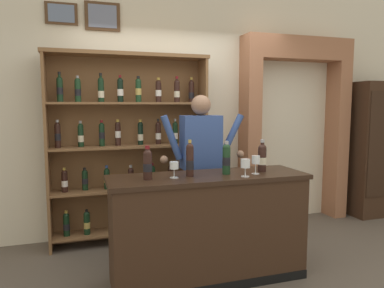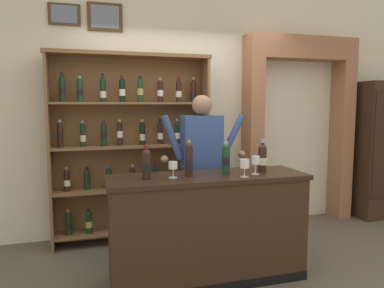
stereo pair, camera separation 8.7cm
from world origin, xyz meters
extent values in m
cube|color=brown|center=(0.00, 0.00, -0.01)|extent=(14.00, 14.00, 0.02)
cube|color=beige|center=(0.00, 1.47, 1.72)|extent=(12.00, 0.16, 3.43)
cube|color=#4C331E|center=(-1.35, 1.37, 2.58)|extent=(0.34, 0.02, 0.24)
cube|color=slate|center=(-1.35, 1.36, 2.58)|extent=(0.27, 0.01, 0.19)
cube|color=#4C331E|center=(-0.91, 1.37, 2.58)|extent=(0.39, 0.02, 0.32)
cube|color=slate|center=(-0.91, 1.36, 2.58)|extent=(0.31, 0.01, 0.25)
cube|color=brown|center=(-1.53, 1.13, 1.07)|extent=(0.03, 0.31, 2.15)
cube|color=brown|center=(0.22, 1.13, 1.07)|extent=(0.03, 0.31, 2.15)
cube|color=brown|center=(-0.66, 1.28, 1.07)|extent=(1.78, 0.02, 2.15)
cube|color=brown|center=(-0.66, 1.13, 0.13)|extent=(1.72, 0.30, 0.03)
cylinder|color=black|center=(-1.37, 1.11, 0.26)|extent=(0.07, 0.07, 0.22)
sphere|color=black|center=(-1.37, 1.11, 0.37)|extent=(0.07, 0.07, 0.07)
cylinder|color=black|center=(-1.37, 1.11, 0.40)|extent=(0.03, 0.03, 0.06)
cylinder|color=#B79338|center=(-1.37, 1.11, 0.42)|extent=(0.03, 0.03, 0.03)
cylinder|color=black|center=(-1.37, 1.11, 0.25)|extent=(0.07, 0.07, 0.07)
cylinder|color=black|center=(-1.15, 1.09, 0.26)|extent=(0.07, 0.07, 0.22)
sphere|color=black|center=(-1.15, 1.09, 0.37)|extent=(0.07, 0.07, 0.07)
cylinder|color=black|center=(-1.15, 1.09, 0.40)|extent=(0.03, 0.03, 0.06)
cylinder|color=black|center=(-1.15, 1.09, 0.42)|extent=(0.03, 0.03, 0.03)
cylinder|color=tan|center=(-1.15, 1.09, 0.25)|extent=(0.07, 0.07, 0.07)
cylinder|color=black|center=(-0.88, 1.13, 0.26)|extent=(0.07, 0.07, 0.23)
sphere|color=black|center=(-0.88, 1.13, 0.38)|extent=(0.07, 0.07, 0.07)
cylinder|color=black|center=(-0.88, 1.13, 0.41)|extent=(0.03, 0.03, 0.07)
cylinder|color=#B79338|center=(-0.88, 1.13, 0.43)|extent=(0.03, 0.03, 0.03)
cylinder|color=silver|center=(-0.88, 1.13, 0.24)|extent=(0.07, 0.07, 0.07)
cylinder|color=black|center=(-0.67, 1.16, 0.26)|extent=(0.07, 0.07, 0.22)
sphere|color=black|center=(-0.67, 1.16, 0.37)|extent=(0.07, 0.07, 0.07)
cylinder|color=black|center=(-0.67, 1.16, 0.40)|extent=(0.03, 0.03, 0.06)
cylinder|color=maroon|center=(-0.67, 1.16, 0.42)|extent=(0.03, 0.03, 0.03)
cylinder|color=tan|center=(-0.67, 1.16, 0.23)|extent=(0.07, 0.07, 0.07)
cylinder|color=black|center=(-0.44, 1.14, 0.26)|extent=(0.07, 0.07, 0.22)
sphere|color=black|center=(-0.44, 1.14, 0.37)|extent=(0.07, 0.07, 0.07)
cylinder|color=black|center=(-0.44, 1.14, 0.41)|extent=(0.03, 0.03, 0.08)
cylinder|color=navy|center=(-0.44, 1.14, 0.44)|extent=(0.03, 0.03, 0.03)
cylinder|color=beige|center=(-0.44, 1.14, 0.24)|extent=(0.07, 0.07, 0.07)
cylinder|color=black|center=(-0.17, 1.14, 0.27)|extent=(0.07, 0.07, 0.24)
sphere|color=black|center=(-0.17, 1.14, 0.39)|extent=(0.07, 0.07, 0.07)
cylinder|color=black|center=(-0.17, 1.14, 0.42)|extent=(0.03, 0.03, 0.08)
cylinder|color=black|center=(-0.17, 1.14, 0.45)|extent=(0.03, 0.03, 0.03)
cylinder|color=silver|center=(-0.17, 1.14, 0.26)|extent=(0.07, 0.07, 0.08)
cylinder|color=#19381E|center=(0.09, 1.15, 0.26)|extent=(0.07, 0.07, 0.24)
sphere|color=#19381E|center=(0.09, 1.15, 0.39)|extent=(0.07, 0.07, 0.07)
cylinder|color=#19381E|center=(0.09, 1.15, 0.42)|extent=(0.03, 0.03, 0.07)
cylinder|color=#99999E|center=(0.09, 1.15, 0.44)|extent=(0.03, 0.03, 0.03)
cylinder|color=tan|center=(0.09, 1.15, 0.26)|extent=(0.07, 0.07, 0.08)
cube|color=brown|center=(-0.66, 1.13, 0.62)|extent=(1.72, 0.30, 0.02)
cylinder|color=black|center=(-1.37, 1.13, 0.74)|extent=(0.07, 0.07, 0.21)
sphere|color=black|center=(-1.37, 1.13, 0.85)|extent=(0.06, 0.06, 0.06)
cylinder|color=black|center=(-1.37, 1.13, 0.87)|extent=(0.03, 0.03, 0.06)
cylinder|color=#B79338|center=(-1.37, 1.13, 0.89)|extent=(0.03, 0.03, 0.03)
cylinder|color=silver|center=(-1.37, 1.13, 0.73)|extent=(0.07, 0.07, 0.07)
cylinder|color=black|center=(-1.16, 1.16, 0.73)|extent=(0.07, 0.07, 0.19)
sphere|color=black|center=(-1.16, 1.16, 0.83)|extent=(0.06, 0.06, 0.06)
cylinder|color=black|center=(-1.16, 1.16, 0.86)|extent=(0.03, 0.03, 0.06)
cylinder|color=black|center=(-1.16, 1.16, 0.87)|extent=(0.03, 0.03, 0.03)
cylinder|color=black|center=(-1.16, 1.16, 0.74)|extent=(0.07, 0.07, 0.06)
cylinder|color=black|center=(-0.92, 1.14, 0.73)|extent=(0.07, 0.07, 0.20)
sphere|color=black|center=(-0.92, 1.14, 0.84)|extent=(0.06, 0.06, 0.06)
cylinder|color=black|center=(-0.92, 1.14, 0.87)|extent=(0.03, 0.03, 0.07)
cylinder|color=navy|center=(-0.92, 1.14, 0.89)|extent=(0.03, 0.03, 0.03)
cylinder|color=tan|center=(-0.92, 1.14, 0.74)|extent=(0.07, 0.07, 0.06)
cylinder|color=black|center=(-0.66, 1.11, 0.73)|extent=(0.07, 0.07, 0.19)
sphere|color=black|center=(-0.66, 1.11, 0.83)|extent=(0.06, 0.06, 0.06)
cylinder|color=black|center=(-0.66, 1.11, 0.86)|extent=(0.03, 0.03, 0.07)
cylinder|color=#99999E|center=(-0.66, 1.11, 0.89)|extent=(0.03, 0.03, 0.03)
cylinder|color=silver|center=(-0.66, 1.11, 0.72)|extent=(0.07, 0.07, 0.06)
cylinder|color=#19381E|center=(-0.40, 1.14, 0.73)|extent=(0.07, 0.07, 0.20)
sphere|color=#19381E|center=(-0.40, 1.14, 0.84)|extent=(0.06, 0.06, 0.06)
cylinder|color=#19381E|center=(-0.40, 1.14, 0.87)|extent=(0.03, 0.03, 0.07)
cylinder|color=maroon|center=(-0.40, 1.14, 0.89)|extent=(0.03, 0.03, 0.03)
cylinder|color=silver|center=(-0.40, 1.14, 0.74)|extent=(0.07, 0.07, 0.06)
cylinder|color=black|center=(-0.18, 1.15, 0.73)|extent=(0.07, 0.07, 0.19)
sphere|color=black|center=(-0.18, 1.15, 0.83)|extent=(0.06, 0.06, 0.06)
cylinder|color=black|center=(-0.18, 1.15, 0.87)|extent=(0.03, 0.03, 0.08)
cylinder|color=black|center=(-0.18, 1.15, 0.89)|extent=(0.03, 0.03, 0.03)
cylinder|color=tan|center=(-0.18, 1.15, 0.73)|extent=(0.07, 0.07, 0.06)
cylinder|color=#19381E|center=(0.04, 1.10, 0.73)|extent=(0.07, 0.07, 0.19)
sphere|color=#19381E|center=(0.04, 1.10, 0.83)|extent=(0.06, 0.06, 0.06)
cylinder|color=#19381E|center=(0.04, 1.10, 0.86)|extent=(0.03, 0.03, 0.07)
cylinder|color=navy|center=(0.04, 1.10, 0.88)|extent=(0.03, 0.03, 0.03)
cylinder|color=tan|center=(0.04, 1.10, 0.73)|extent=(0.07, 0.07, 0.06)
cube|color=brown|center=(-0.66, 1.13, 1.11)|extent=(1.72, 0.30, 0.02)
cylinder|color=black|center=(-1.42, 1.13, 1.24)|extent=(0.06, 0.06, 0.23)
sphere|color=black|center=(-1.42, 1.13, 1.36)|extent=(0.06, 0.06, 0.06)
cylinder|color=black|center=(-1.42, 1.13, 1.39)|extent=(0.03, 0.03, 0.06)
cylinder|color=#99999E|center=(-1.42, 1.13, 1.41)|extent=(0.03, 0.03, 0.03)
cylinder|color=black|center=(-1.42, 1.13, 1.24)|extent=(0.06, 0.06, 0.07)
cylinder|color=black|center=(-1.19, 1.16, 1.23)|extent=(0.06, 0.06, 0.22)
sphere|color=black|center=(-1.19, 1.16, 1.35)|extent=(0.06, 0.06, 0.06)
cylinder|color=black|center=(-1.19, 1.16, 1.37)|extent=(0.03, 0.03, 0.06)
cylinder|color=#99999E|center=(-1.19, 1.16, 1.39)|extent=(0.03, 0.03, 0.03)
cylinder|color=beige|center=(-1.19, 1.16, 1.21)|extent=(0.06, 0.06, 0.07)
cylinder|color=black|center=(-0.96, 1.15, 1.24)|extent=(0.06, 0.06, 0.22)
sphere|color=black|center=(-0.96, 1.15, 1.35)|extent=(0.06, 0.06, 0.06)
cylinder|color=black|center=(-0.96, 1.15, 1.38)|extent=(0.03, 0.03, 0.06)
cylinder|color=maroon|center=(-0.96, 1.15, 1.40)|extent=(0.03, 0.03, 0.03)
cylinder|color=black|center=(-0.96, 1.15, 1.24)|extent=(0.06, 0.06, 0.07)
cylinder|color=black|center=(-0.79, 1.16, 1.24)|extent=(0.06, 0.06, 0.23)
sphere|color=black|center=(-0.79, 1.16, 1.36)|extent=(0.06, 0.06, 0.06)
cylinder|color=black|center=(-0.79, 1.16, 1.39)|extent=(0.03, 0.03, 0.06)
cylinder|color=#B79338|center=(-0.79, 1.16, 1.40)|extent=(0.03, 0.03, 0.03)
cylinder|color=silver|center=(-0.79, 1.16, 1.25)|extent=(0.06, 0.06, 0.07)
cylinder|color=black|center=(-0.53, 1.16, 1.24)|extent=(0.06, 0.06, 0.23)
sphere|color=black|center=(-0.53, 1.16, 1.36)|extent=(0.06, 0.06, 0.06)
cylinder|color=black|center=(-0.53, 1.16, 1.38)|extent=(0.03, 0.03, 0.06)
cylinder|color=#B79338|center=(-0.53, 1.16, 1.40)|extent=(0.03, 0.03, 0.03)
cylinder|color=beige|center=(-0.53, 1.16, 1.21)|extent=(0.06, 0.06, 0.07)
cylinder|color=black|center=(-0.32, 1.16, 1.24)|extent=(0.06, 0.06, 0.22)
sphere|color=black|center=(-0.32, 1.16, 1.35)|extent=(0.06, 0.06, 0.06)
cylinder|color=black|center=(-0.32, 1.16, 1.38)|extent=(0.03, 0.03, 0.07)
cylinder|color=black|center=(-0.32, 1.16, 1.41)|extent=(0.03, 0.03, 0.03)
cylinder|color=silver|center=(-0.32, 1.16, 1.22)|extent=(0.06, 0.06, 0.07)
cylinder|color=black|center=(-0.12, 1.14, 1.24)|extent=(0.06, 0.06, 0.22)
sphere|color=black|center=(-0.12, 1.14, 1.35)|extent=(0.06, 0.06, 0.06)
cylinder|color=black|center=(-0.12, 1.14, 1.38)|extent=(0.02, 0.02, 0.07)
cylinder|color=#99999E|center=(-0.12, 1.14, 1.40)|extent=(0.03, 0.03, 0.03)
cylinder|color=silver|center=(-0.12, 1.14, 1.22)|extent=(0.06, 0.06, 0.07)
cylinder|color=black|center=(0.07, 1.15, 1.24)|extent=(0.06, 0.06, 0.23)
sphere|color=black|center=(0.07, 1.15, 1.36)|extent=(0.06, 0.06, 0.06)
cylinder|color=black|center=(0.07, 1.15, 1.38)|extent=(0.03, 0.03, 0.07)
cylinder|color=maroon|center=(0.07, 1.15, 1.41)|extent=(0.03, 0.03, 0.03)
cylinder|color=silver|center=(0.07, 1.15, 1.22)|extent=(0.06, 0.06, 0.07)
cube|color=brown|center=(-0.66, 1.13, 1.60)|extent=(1.72, 0.30, 0.02)
cylinder|color=black|center=(-1.38, 1.12, 1.73)|extent=(0.07, 0.07, 0.23)
sphere|color=black|center=(-1.38, 1.12, 1.85)|extent=(0.06, 0.06, 0.06)
cylinder|color=black|center=(-1.38, 1.12, 1.88)|extent=(0.03, 0.03, 0.08)
cylinder|color=black|center=(-1.38, 1.12, 1.91)|extent=(0.03, 0.03, 0.03)
cylinder|color=black|center=(-1.38, 1.12, 1.73)|extent=(0.07, 0.07, 0.07)
cylinder|color=#19381E|center=(-1.20, 1.13, 1.72)|extent=(0.07, 0.07, 0.22)
sphere|color=#19381E|center=(-1.20, 1.13, 1.84)|extent=(0.06, 0.06, 0.06)
cylinder|color=#19381E|center=(-1.20, 1.13, 1.86)|extent=(0.03, 0.03, 0.06)
cylinder|color=#99999E|center=(-1.20, 1.13, 1.88)|extent=(0.03, 0.03, 0.03)
cylinder|color=black|center=(-1.20, 1.13, 1.71)|extent=(0.07, 0.07, 0.07)
cylinder|color=black|center=(-0.96, 1.12, 1.73)|extent=(0.07, 0.07, 0.23)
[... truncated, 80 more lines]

